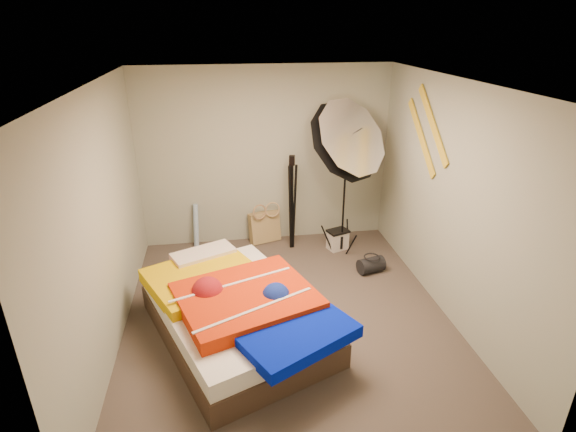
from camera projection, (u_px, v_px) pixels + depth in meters
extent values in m
plane|color=#51463E|center=(287.00, 316.00, 4.97)|extent=(4.00, 4.00, 0.00)
plane|color=silver|center=(287.00, 83.00, 3.97)|extent=(4.00, 4.00, 0.00)
plane|color=gray|center=(266.00, 157.00, 6.28)|extent=(3.50, 0.00, 3.50)
plane|color=gray|center=(339.00, 344.00, 2.66)|extent=(3.50, 0.00, 3.50)
plane|color=gray|center=(104.00, 224.00, 4.22)|extent=(0.00, 4.00, 4.00)
plane|color=gray|center=(452.00, 203.00, 4.72)|extent=(0.00, 4.00, 4.00)
cube|color=tan|center=(265.00, 227.00, 6.60)|extent=(0.49, 0.33, 0.47)
cylinder|color=#4981C0|center=(196.00, 226.00, 6.42)|extent=(0.11, 0.19, 0.63)
cube|color=beige|center=(338.00, 240.00, 6.40)|extent=(0.31, 0.27, 0.27)
cylinder|color=black|center=(371.00, 265.00, 5.81)|extent=(0.38, 0.28, 0.20)
cube|color=gold|center=(433.00, 124.00, 4.98)|extent=(0.02, 0.91, 0.78)
cube|color=gold|center=(421.00, 137.00, 5.29)|extent=(0.02, 0.91, 0.78)
cube|color=#402E23|center=(237.00, 324.00, 4.64)|extent=(2.06, 2.38, 0.26)
cube|color=white|center=(236.00, 306.00, 4.55)|extent=(2.00, 2.33, 0.18)
cube|color=#D8B003|center=(204.00, 279.00, 4.78)|extent=(1.41, 1.35, 0.14)
cube|color=red|center=(246.00, 299.00, 4.40)|extent=(1.54, 1.42, 0.16)
cube|color=#0115C7|center=(291.00, 330.00, 4.01)|extent=(1.26, 1.18, 0.12)
cube|color=#DF9FB9|center=(204.00, 257.00, 5.15)|extent=(0.77, 0.58, 0.14)
cylinder|color=black|center=(344.00, 193.00, 6.06)|extent=(0.04, 0.04, 1.74)
cube|color=black|center=(347.00, 134.00, 5.73)|extent=(0.08, 0.08, 0.11)
cone|color=silver|center=(345.00, 142.00, 5.55)|extent=(1.09, 1.23, 1.28)
cylinder|color=black|center=(292.00, 207.00, 6.25)|extent=(0.05, 0.05, 1.24)
cube|color=black|center=(292.00, 160.00, 5.98)|extent=(0.09, 0.09, 0.13)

